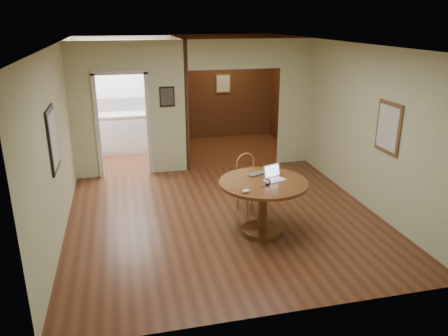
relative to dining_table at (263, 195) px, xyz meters
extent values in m
plane|color=#4F2616|center=(-0.45, 0.58, -0.61)|extent=(5.00, 5.00, 0.00)
plane|color=silver|center=(-0.45, 0.58, 2.09)|extent=(5.00, 5.00, 0.00)
plane|color=beige|center=(-0.45, -1.92, 0.74)|extent=(5.00, 0.00, 5.00)
plane|color=beige|center=(-2.95, 0.58, 0.74)|extent=(0.00, 5.00, 5.00)
plane|color=beige|center=(2.05, 0.58, 0.74)|extent=(0.00, 5.00, 5.00)
cube|color=beige|center=(-2.70, 3.08, 0.74)|extent=(0.50, 2.70, 0.04)
cube|color=beige|center=(-1.05, 3.08, 0.74)|extent=(0.80, 2.70, 0.04)
cube|color=beige|center=(1.70, 3.08, 0.74)|extent=(0.70, 2.70, 0.04)
plane|color=white|center=(-1.80, 5.08, 0.74)|extent=(2.70, 0.00, 2.70)
plane|color=#381D10|center=(0.70, 5.58, 0.74)|extent=(2.70, 0.00, 2.70)
cube|color=#381D10|center=(-0.65, 4.33, 0.74)|extent=(0.08, 2.50, 2.70)
cube|color=black|center=(-2.93, 0.58, 0.89)|extent=(0.03, 0.70, 0.90)
cube|color=brown|center=(2.03, 0.08, 0.89)|extent=(0.03, 0.60, 0.80)
cube|color=black|center=(-1.05, 3.06, 0.99)|extent=(0.30, 0.03, 0.40)
cube|color=white|center=(0.70, 5.56, 0.84)|extent=(0.40, 0.03, 0.50)
cube|color=white|center=(-1.80, 5.06, 0.49)|extent=(2.00, 0.02, 0.32)
cylinder|color=brown|center=(0.00, 0.00, -0.58)|extent=(0.62, 0.62, 0.05)
cylinder|color=brown|center=(0.00, 0.00, -0.20)|extent=(0.13, 0.13, 0.71)
cylinder|color=brown|center=(0.00, 0.00, 0.19)|extent=(1.32, 1.32, 0.04)
cylinder|color=#AC613D|center=(0.05, 0.81, -0.17)|extent=(0.52, 0.52, 0.03)
cylinder|color=#AC613D|center=(-0.05, 0.63, -0.39)|extent=(0.03, 0.03, 0.44)
cylinder|color=#AC613D|center=(0.23, 0.72, -0.39)|extent=(0.03, 0.03, 0.44)
cylinder|color=#AC613D|center=(-0.14, 0.90, -0.39)|extent=(0.03, 0.03, 0.44)
cylinder|color=#AC613D|center=(0.14, 1.00, -0.39)|extent=(0.03, 0.03, 0.44)
cylinder|color=#AC613D|center=(-0.16, 0.90, 0.02)|extent=(0.03, 0.03, 0.35)
cylinder|color=#AC613D|center=(0.16, 1.01, 0.02)|extent=(0.03, 0.03, 0.35)
torus|color=#AC613D|center=(-0.01, 0.96, 0.17)|extent=(0.37, 0.15, 0.38)
cube|color=white|center=(0.17, 0.00, 0.22)|extent=(0.35, 0.29, 0.01)
cube|color=silver|center=(0.17, -0.02, 0.23)|extent=(0.27, 0.19, 0.00)
cube|color=white|center=(0.17, 0.12, 0.32)|extent=(0.29, 0.15, 0.19)
cube|color=gray|center=(0.17, 0.12, 0.32)|extent=(0.25, 0.13, 0.16)
imported|color=silver|center=(0.02, 0.27, 0.23)|extent=(0.36, 0.32, 0.02)
ellipsoid|color=white|center=(-0.37, -0.36, 0.24)|extent=(0.13, 0.10, 0.05)
cylinder|color=navy|center=(-0.06, -0.20, 0.22)|extent=(0.12, 0.08, 0.01)
cube|color=silver|center=(-1.80, 4.78, -0.16)|extent=(2.00, 0.55, 0.90)
cube|color=silver|center=(-1.80, 4.78, 0.31)|extent=(2.06, 0.60, 0.04)
sphere|color=#B20C0C|center=(-1.95, 4.49, -0.11)|extent=(0.03, 0.03, 0.03)
sphere|color=#B20C0C|center=(-0.95, 4.49, -0.11)|extent=(0.03, 0.03, 0.03)
ellipsoid|color=#BEB48B|center=(-1.00, 4.78, 0.49)|extent=(0.35, 0.30, 0.33)
camera|label=1|loc=(-1.96, -5.71, 2.52)|focal=35.00mm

